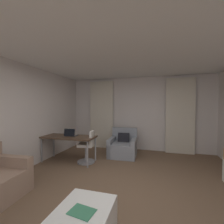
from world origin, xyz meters
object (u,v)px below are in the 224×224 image
Objects in this scene: coffee_table at (84,224)px; desk at (69,138)px; laptop at (71,135)px; armchair at (123,147)px; magazine_open at (82,212)px; desk_chair at (87,148)px.

desk is at bearing 125.08° from coffee_table.
laptop reaches higher than coffee_table.
armchair is at bearing 34.34° from desk.
laptop is at bearing 123.98° from coffee_table.
coffee_table is 0.21m from magazine_open.
armchair is 0.61× the size of desk.
armchair is at bearing 46.11° from desk_chair.
armchair is 3.15m from coffee_table.
armchair is 2.96× the size of magazine_open.
desk is 0.60m from desk_chair.
laptop is 1.08× the size of magazine_open.
armchair is 1.70m from desk.
desk is at bearing -145.45° from laptop.
armchair is 1.21m from desk_chair.
laptop is (-1.33, -0.91, 0.49)m from armchair.
desk reaches higher than coffee_table.
armchair reaches higher than desk.
armchair is 2.75× the size of laptop.
desk is 4.87× the size of magazine_open.
desk_chair is 2.51m from coffee_table.
coffee_table is (0.19, -3.15, -0.08)m from armchair.
coffee_table is at bearing -54.92° from desk.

